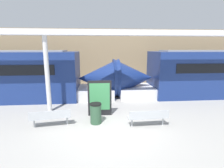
# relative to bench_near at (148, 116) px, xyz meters

# --- Properties ---
(ground_plane) EXTENTS (60.00, 60.00, 0.00)m
(ground_plane) POSITION_rel_bench_near_xyz_m (-1.68, -0.50, -0.46)
(ground_plane) COLOR #9E9B96
(station_wall) EXTENTS (56.00, 0.20, 5.00)m
(station_wall) POSITION_rel_bench_near_xyz_m (-1.68, 8.87, 2.04)
(station_wall) COLOR #9E8460
(station_wall) RESTS_ON ground_plane
(bench_near) EXTENTS (1.75, 0.50, 0.75)m
(bench_near) POSITION_rel_bench_near_xyz_m (0.00, 0.00, 0.00)
(bench_near) COLOR #ADB2B7
(bench_near) RESTS_ON ground_plane
(bench_far) EXTENTS (1.76, 0.70, 0.75)m
(bench_far) POSITION_rel_bench_near_xyz_m (-4.20, 0.34, -0.00)
(bench_far) COLOR #ADB2B7
(bench_far) RESTS_ON ground_plane
(trash_bin) EXTENTS (0.52, 0.52, 0.93)m
(trash_bin) POSITION_rel_bench_near_xyz_m (-2.26, 0.53, 0.01)
(trash_bin) COLOR #2D5138
(trash_bin) RESTS_ON ground_plane
(poster_board) EXTENTS (1.17, 0.07, 1.79)m
(poster_board) POSITION_rel_bench_near_xyz_m (-2.06, 1.46, 0.44)
(poster_board) COLOR black
(poster_board) RESTS_ON ground_plane
(support_column_near) EXTENTS (0.23, 0.23, 3.97)m
(support_column_near) POSITION_rel_bench_near_xyz_m (-4.74, 2.26, 1.52)
(support_column_near) COLOR silver
(support_column_near) RESTS_ON ground_plane
(canopy_beam) EXTENTS (28.00, 0.60, 0.28)m
(canopy_beam) POSITION_rel_bench_near_xyz_m (-4.74, 2.26, 3.65)
(canopy_beam) COLOR silver
(canopy_beam) RESTS_ON support_column_near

